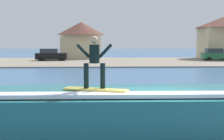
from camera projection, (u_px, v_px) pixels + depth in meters
The scene contains 8 objects.
ground_plane at pixel (157, 135), 10.98m from camera, with size 260.00×260.00×0.00m, color #36618F.
wave_crest at pixel (116, 109), 11.88m from camera, with size 10.18×3.98×1.35m.
surfboard at pixel (96, 90), 11.11m from camera, with size 2.09×1.17×0.06m.
surfer at pixel (94, 59), 11.11m from camera, with size 1.15×0.32×1.66m.
shoreline_bank at pixel (112, 62), 49.37m from camera, with size 120.00×21.41×0.13m.
car_near_shore at pixel (51, 55), 50.80m from camera, with size 4.43×2.17×1.86m.
car_far_shore at pixel (216, 55), 51.60m from camera, with size 4.11×2.08×1.86m.
house_small_cottage at pixel (81, 38), 57.34m from camera, with size 7.83×7.83×6.04m.
Camera 1 is at (-1.80, -10.72, 2.91)m, focal length 56.45 mm.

